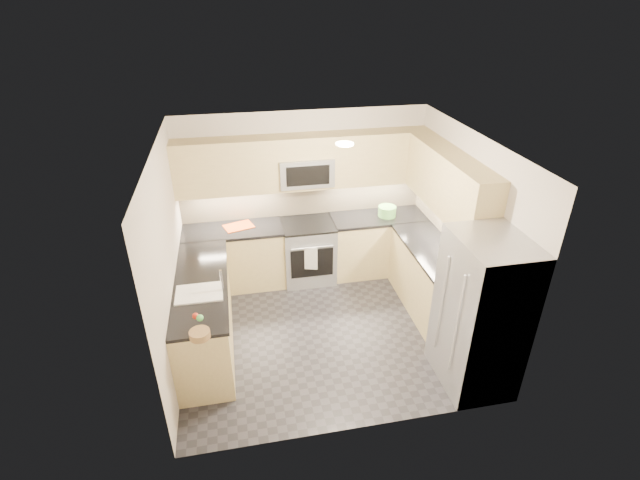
{
  "coord_description": "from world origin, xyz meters",
  "views": [
    {
      "loc": [
        -1.0,
        -4.7,
        3.95
      ],
      "look_at": [
        0.0,
        0.35,
        1.15
      ],
      "focal_mm": 26.0,
      "sensor_mm": 36.0,
      "label": 1
    }
  ],
  "objects_px": {
    "gas_range": "(308,252)",
    "fruit_basket": "(200,334)",
    "refrigerator": "(480,314)",
    "utensil_bowl": "(387,211)",
    "cutting_board": "(239,226)",
    "microwave": "(306,171)"
  },
  "relations": [
    {
      "from": "refrigerator",
      "to": "fruit_basket",
      "type": "distance_m",
      "value": 2.92
    },
    {
      "from": "cutting_board",
      "to": "fruit_basket",
      "type": "relative_size",
      "value": 1.98
    },
    {
      "from": "microwave",
      "to": "fruit_basket",
      "type": "distance_m",
      "value": 2.91
    },
    {
      "from": "gas_range",
      "to": "cutting_board",
      "type": "bearing_deg",
      "value": 175.78
    },
    {
      "from": "utensil_bowl",
      "to": "refrigerator",
      "type": "bearing_deg",
      "value": -84.36
    },
    {
      "from": "refrigerator",
      "to": "utensil_bowl",
      "type": "distance_m",
      "value": 2.45
    },
    {
      "from": "microwave",
      "to": "fruit_basket",
      "type": "height_order",
      "value": "microwave"
    },
    {
      "from": "refrigerator",
      "to": "utensil_bowl",
      "type": "relative_size",
      "value": 6.72
    },
    {
      "from": "microwave",
      "to": "refrigerator",
      "type": "relative_size",
      "value": 0.42
    },
    {
      "from": "cutting_board",
      "to": "utensil_bowl",
      "type": "bearing_deg",
      "value": -1.7
    },
    {
      "from": "microwave",
      "to": "fruit_basket",
      "type": "xyz_separation_m",
      "value": [
        -1.47,
        -2.41,
        -0.72
      ]
    },
    {
      "from": "gas_range",
      "to": "fruit_basket",
      "type": "distance_m",
      "value": 2.76
    },
    {
      "from": "gas_range",
      "to": "utensil_bowl",
      "type": "height_order",
      "value": "utensil_bowl"
    },
    {
      "from": "gas_range",
      "to": "utensil_bowl",
      "type": "distance_m",
      "value": 1.33
    },
    {
      "from": "fruit_basket",
      "to": "microwave",
      "type": "bearing_deg",
      "value": 58.62
    },
    {
      "from": "cutting_board",
      "to": "fruit_basket",
      "type": "height_order",
      "value": "fruit_basket"
    },
    {
      "from": "gas_range",
      "to": "cutting_board",
      "type": "xyz_separation_m",
      "value": [
        -1.0,
        0.07,
        0.49
      ]
    },
    {
      "from": "microwave",
      "to": "refrigerator",
      "type": "xyz_separation_m",
      "value": [
        1.45,
        -2.55,
        -0.8
      ]
    },
    {
      "from": "gas_range",
      "to": "fruit_basket",
      "type": "xyz_separation_m",
      "value": [
        -1.47,
        -2.28,
        0.52
      ]
    },
    {
      "from": "refrigerator",
      "to": "cutting_board",
      "type": "distance_m",
      "value": 3.5
    },
    {
      "from": "gas_range",
      "to": "refrigerator",
      "type": "xyz_separation_m",
      "value": [
        1.45,
        -2.43,
        0.45
      ]
    },
    {
      "from": "gas_range",
      "to": "refrigerator",
      "type": "bearing_deg",
      "value": -59.12
    }
  ]
}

